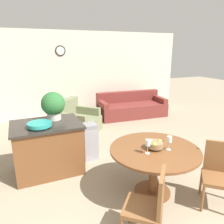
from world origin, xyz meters
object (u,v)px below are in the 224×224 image
object	(u,v)px
couch	(131,108)
armchair	(77,121)
dining_chair_near_right	(218,172)
teal_bowl	(40,124)
wine_glass_left	(148,143)
dining_table	(154,159)
kitchen_island	(48,147)
fruit_bowl	(155,144)
trash_bin	(90,142)
wine_glass_right	(169,140)
dining_chair_near_left	(150,204)
potted_plant	(53,105)

from	to	relation	value
couch	armchair	distance (m)	2.15
dining_chair_near_right	teal_bowl	size ratio (longest dim) A/B	2.29
wine_glass_left	teal_bowl	world-z (taller)	teal_bowl
dining_table	kitchen_island	world-z (taller)	kitchen_island
fruit_bowl	couch	size ratio (longest dim) A/B	0.11
fruit_bowl	trash_bin	bearing A→B (deg)	110.36
dining_chair_near_right	wine_glass_right	world-z (taller)	wine_glass_right
dining_chair_near_right	trash_bin	size ratio (longest dim) A/B	1.23
fruit_bowl	trash_bin	world-z (taller)	fruit_bowl
wine_glass_right	kitchen_island	size ratio (longest dim) A/B	0.18
dining_chair_near_right	wine_glass_left	world-z (taller)	wine_glass_left
dining_table	fruit_bowl	world-z (taller)	fruit_bowl
dining_chair_near_left	teal_bowl	bearing A→B (deg)	68.39
dining_table	kitchen_island	distance (m)	1.89
dining_chair_near_left	wine_glass_right	world-z (taller)	wine_glass_right
teal_bowl	couch	size ratio (longest dim) A/B	0.18
wine_glass_left	potted_plant	distance (m)	1.89
dining_table	dining_chair_near_left	world-z (taller)	dining_chair_near_left
armchair	potted_plant	bearing A→B (deg)	-162.33
kitchen_island	potted_plant	distance (m)	0.76
kitchen_island	dining_chair_near_right	bearing A→B (deg)	-41.82
potted_plant	wine_glass_right	bearing A→B (deg)	-49.89
armchair	fruit_bowl	bearing A→B (deg)	-127.09
dining_chair_near_left	fruit_bowl	size ratio (longest dim) A/B	3.69
dining_chair_near_right	dining_table	bearing A→B (deg)	4.85
dining_chair_near_left	wine_glass_left	bearing A→B (deg)	12.21
wine_glass_left	potted_plant	world-z (taller)	potted_plant
wine_glass_left	couch	size ratio (longest dim) A/B	0.09
teal_bowl	couch	world-z (taller)	teal_bowl
dining_table	fruit_bowl	size ratio (longest dim) A/B	5.37
armchair	teal_bowl	bearing A→B (deg)	-164.89
teal_bowl	couch	bearing A→B (deg)	39.58
dining_chair_near_right	couch	bearing A→B (deg)	-60.60
kitchen_island	armchair	xyz separation A→B (m)	(0.96, 1.68, -0.16)
kitchen_island	trash_bin	distance (m)	0.83
fruit_bowl	kitchen_island	size ratio (longest dim) A/B	0.21
fruit_bowl	kitchen_island	xyz separation A→B (m)	(-1.35, 1.31, -0.36)
couch	fruit_bowl	bearing A→B (deg)	-109.24
fruit_bowl	wine_glass_left	world-z (taller)	wine_glass_left
dining_chair_near_right	kitchen_island	size ratio (longest dim) A/B	0.77
wine_glass_right	armchair	bearing A→B (deg)	100.16
couch	dining_table	bearing A→B (deg)	-109.23
dining_chair_near_left	wine_glass_left	world-z (taller)	wine_glass_left
kitchen_island	armchair	world-z (taller)	kitchen_island
wine_glass_right	trash_bin	size ratio (longest dim) A/B	0.28
wine_glass_left	kitchen_island	world-z (taller)	wine_glass_left
wine_glass_left	couch	xyz separation A→B (m)	(1.81, 3.80, -0.62)
potted_plant	armchair	world-z (taller)	potted_plant
wine_glass_left	wine_glass_right	world-z (taller)	same
dining_chair_near_left	kitchen_island	bearing A→B (deg)	63.63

